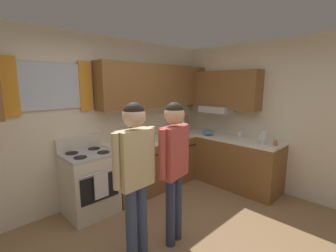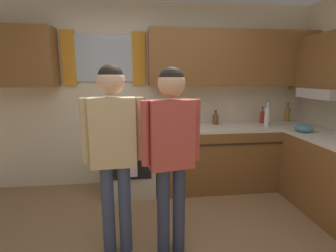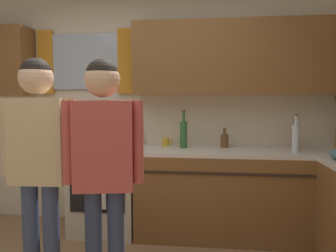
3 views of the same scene
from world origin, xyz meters
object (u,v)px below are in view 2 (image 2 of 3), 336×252
bottle_squat_brown (215,119)px  mixing_bowl (304,128)px  bottle_oil_amber (287,114)px  adult_in_plaid (171,142)px  stove_oven (130,159)px  bottle_wine_green (188,115)px  mug_mustard_yellow (173,122)px  bottle_tall_clear (267,117)px  bottle_sauce_red (262,117)px  adult_left (114,140)px

bottle_squat_brown → mixing_bowl: bottle_squat_brown is taller
bottle_oil_amber → adult_in_plaid: bearing=-142.4°
stove_oven → bottle_wine_green: bearing=3.5°
bottle_wine_green → bottle_squat_brown: bottle_wine_green is taller
bottle_wine_green → adult_in_plaid: bearing=-107.0°
mug_mustard_yellow → bottle_tall_clear: bearing=-11.9°
stove_oven → bottle_squat_brown: size_ratio=5.37×
mixing_bowl → bottle_sauce_red: bearing=110.1°
stove_oven → bottle_squat_brown: bearing=6.3°
bottle_squat_brown → bottle_sauce_red: size_ratio=0.84×
bottle_wine_green → adult_in_plaid: 1.43m
bottle_tall_clear → mixing_bowl: bearing=-52.1°
bottle_sauce_red → mixing_bowl: bottle_sauce_red is taller
adult_in_plaid → bottle_oil_amber: bearing=37.6°
mug_mustard_yellow → adult_left: bearing=-116.5°
stove_oven → adult_left: 1.38m
adult_left → adult_in_plaid: 0.49m
mug_mustard_yellow → stove_oven: bearing=-164.9°
bottle_tall_clear → adult_in_plaid: adult_in_plaid is taller
bottle_oil_amber → bottle_sauce_red: bearing=-168.8°
bottle_wine_green → bottle_tall_clear: bearing=-8.1°
bottle_oil_amber → bottle_wine_green: bearing=-173.2°
adult_in_plaid → bottle_wine_green: bearing=73.0°
bottle_wine_green → mixing_bowl: bottle_wine_green is taller
bottle_oil_amber → mug_mustard_yellow: size_ratio=2.38×
bottle_squat_brown → mixing_bowl: 1.14m
bottle_tall_clear → mixing_bowl: bottle_tall_clear is taller
bottle_wine_green → bottle_oil_amber: 1.62m
bottle_oil_amber → mixing_bowl: 0.76m
stove_oven → mixing_bowl: 2.30m
mug_mustard_yellow → adult_in_plaid: adult_in_plaid is taller
stove_oven → mug_mustard_yellow: (0.62, 0.17, 0.48)m
bottle_sauce_red → adult_in_plaid: size_ratio=0.15×
bottle_oil_amber → bottle_tall_clear: (-0.52, -0.35, 0.03)m
stove_oven → mug_mustard_yellow: size_ratio=9.15×
bottle_squat_brown → bottle_tall_clear: 0.70m
stove_oven → adult_left: bearing=-93.9°
stove_oven → bottle_sauce_red: bearing=4.4°
bottle_tall_clear → adult_in_plaid: (-1.50, -1.22, 0.01)m
bottle_oil_amber → adult_left: size_ratio=0.17×
stove_oven → mixing_bowl: (2.20, -0.48, 0.48)m
stove_oven → mug_mustard_yellow: 0.80m
bottle_squat_brown → adult_left: (-1.33, -1.38, 0.09)m
bottle_squat_brown → mug_mustard_yellow: (-0.63, 0.03, -0.03)m
mixing_bowl → mug_mustard_yellow: bearing=157.6°
bottle_oil_amber → adult_left: (-2.51, -1.49, 0.05)m
mug_mustard_yellow → bottle_squat_brown: bearing=-2.8°
mug_mustard_yellow → mixing_bowl: mixing_bowl is taller
bottle_tall_clear → adult_in_plaid: 1.93m
mug_mustard_yellow → adult_in_plaid: 1.51m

